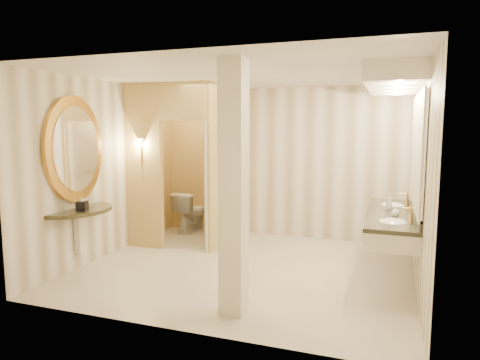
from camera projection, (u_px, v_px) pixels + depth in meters
name	position (u px, v px, depth m)	size (l,w,h in m)	color
floor	(245.00, 268.00, 6.09)	(4.50, 4.50, 0.00)	beige
ceiling	(245.00, 75.00, 5.76)	(4.50, 4.50, 0.00)	silver
wall_back	(280.00, 163.00, 7.80)	(4.50, 0.02, 2.70)	silver
wall_front	(178.00, 196.00, 4.05)	(4.50, 0.02, 2.70)	silver
wall_left	(109.00, 169.00, 6.66)	(0.02, 4.00, 2.70)	silver
wall_right	(421.00, 181.00, 5.19)	(0.02, 4.00, 2.70)	silver
toilet_closet	(201.00, 164.00, 7.20)	(1.50, 1.55, 2.70)	tan
wall_sconce	(141.00, 144.00, 6.91)	(0.14, 0.14, 0.42)	gold
vanity	(398.00, 156.00, 5.58)	(0.75, 2.36, 2.09)	silver
console_shelf	(75.00, 174.00, 5.90)	(1.12, 1.12, 2.01)	black
pillar	(234.00, 189.00, 4.48)	(0.26, 0.26, 2.70)	silver
tissue_box	(82.00, 206.00, 5.76)	(0.13, 0.13, 0.13)	black
toilet	(191.00, 211.00, 8.24)	(0.43, 0.76, 0.77)	white
soap_bottle_a	(389.00, 203.00, 5.99)	(0.05, 0.06, 0.12)	beige
soap_bottle_b	(395.00, 211.00, 5.40)	(0.10, 0.10, 0.13)	silver
soap_bottle_c	(389.00, 202.00, 5.82)	(0.09, 0.09, 0.23)	#C6B28C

